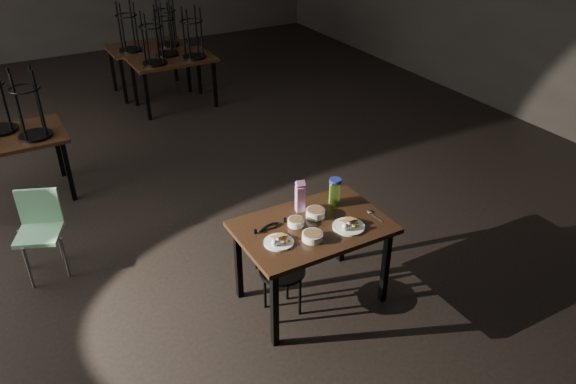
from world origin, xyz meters
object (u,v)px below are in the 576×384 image
water_bottle (335,191)px  school_chair (39,225)px  juice_carton (300,197)px  main_table (312,233)px  bentwood_chair (278,262)px

water_bottle → school_chair: size_ratio=0.29×
juice_carton → water_bottle: size_ratio=1.25×
main_table → water_bottle: 0.44m
water_bottle → bentwood_chair: 0.77m
main_table → juice_carton: (0.02, 0.24, 0.21)m
bentwood_chair → school_chair: (-1.59, 1.48, 0.01)m
bentwood_chair → school_chair: bentwood_chair is taller
school_chair → bentwood_chair: bearing=-20.7°
bentwood_chair → school_chair: 2.17m
juice_carton → school_chair: juice_carton is taller
main_table → bentwood_chair: (-0.30, 0.04, -0.20)m
main_table → juice_carton: juice_carton is taller
main_table → school_chair: school_chair is taller
school_chair → juice_carton: bearing=-11.7°
main_table → school_chair: bearing=141.1°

